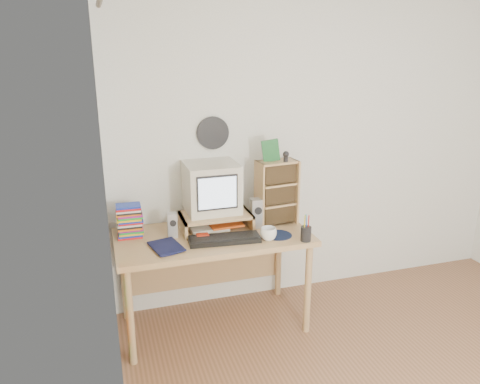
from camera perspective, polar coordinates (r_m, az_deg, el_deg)
back_wall at (r=3.95m, az=9.89°, el=5.29°), size 3.50×0.00×3.50m
left_wall at (r=1.88m, az=-14.96°, el=-8.96°), size 0.00×3.50×3.50m
curtain at (r=2.36m, az=-14.38°, el=-6.01°), size 0.00×2.20×2.20m
wall_disc at (r=3.58m, az=-3.33°, el=7.19°), size 0.25×0.02×0.25m
desk at (r=3.53m, az=-3.55°, el=-6.83°), size 1.40×0.70×0.75m
monitor_riser at (r=3.49m, az=-2.96°, el=-3.07°), size 0.52×0.30×0.12m
crt_monitor at (r=3.46m, az=-3.37°, el=0.42°), size 0.39×0.39×0.37m
speaker_left at (r=3.38m, az=-8.25°, el=-4.00°), size 0.07×0.07×0.18m
speaker_right at (r=3.52m, az=1.99°, el=-2.58°), size 0.09×0.09×0.22m
keyboard at (r=3.30m, az=-1.90°, el=-5.77°), size 0.51×0.21×0.03m
dvd_stack at (r=3.42m, az=-13.27°, el=-3.46°), size 0.17×0.13×0.24m
cd_rack at (r=3.56m, az=4.49°, el=-0.06°), size 0.31×0.19×0.49m
mug at (r=3.31m, az=3.49°, el=-5.12°), size 0.12×0.12×0.09m
diary at (r=3.20m, az=-10.55°, el=-6.73°), size 0.26×0.22×0.05m
mousepad at (r=3.41m, az=4.65°, el=-5.25°), size 0.21×0.21×0.00m
pen_cup at (r=3.31m, az=8.06°, el=-4.74°), size 0.09×0.09×0.15m
papers at (r=3.53m, az=-3.15°, el=-4.14°), size 0.29×0.22×0.04m
red_box at (r=3.33m, az=-4.58°, el=-5.49°), size 0.09×0.06×0.04m
game_box at (r=3.47m, az=3.75°, el=5.06°), size 0.13×0.05×0.16m
webcam at (r=3.47m, az=5.61°, el=4.34°), size 0.05×0.05×0.08m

